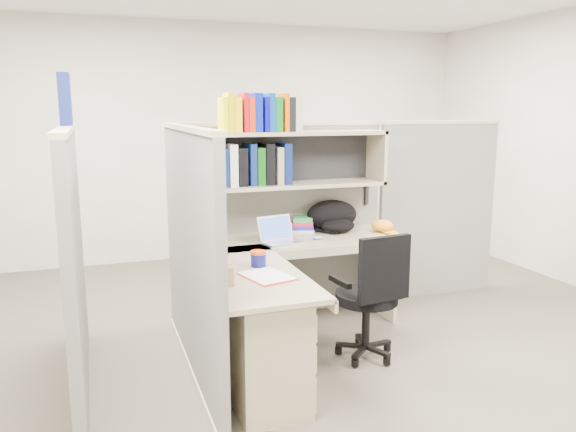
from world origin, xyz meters
name	(u,v)px	position (x,y,z in m)	size (l,w,h in m)	color
ground	(320,354)	(0.00, 0.00, 0.00)	(6.00, 6.00, 0.00)	#3A362C
room_shell	(322,126)	(0.00, 0.00, 1.62)	(6.00, 6.00, 6.00)	#ADA99C
cubicle	(252,222)	(-0.37, 0.45, 0.91)	(3.79, 1.84, 1.95)	slate
desk	(278,316)	(-0.41, -0.29, 0.44)	(1.74, 1.75, 0.73)	gray
laptop	(282,230)	(-0.14, 0.43, 0.83)	(0.29, 0.29, 0.21)	silver
backpack	(335,216)	(0.41, 0.69, 0.86)	(0.43, 0.34, 0.26)	black
orange_cap	(382,226)	(0.78, 0.55, 0.78)	(0.18, 0.21, 0.10)	orange
snack_canister	(258,258)	(-0.49, -0.12, 0.78)	(0.10, 0.10, 0.10)	#0E1054
tissue_box	(222,270)	(-0.80, -0.43, 0.82)	(0.11, 0.11, 0.18)	#947954
mouse	(318,238)	(0.17, 0.46, 0.75)	(0.08, 0.05, 0.03)	#7E98B3
paper_cup	(288,229)	(0.00, 0.69, 0.78)	(0.07, 0.07, 0.10)	white
book_stack	(302,224)	(0.16, 0.80, 0.79)	(0.19, 0.25, 0.12)	gray
loose_paper	(267,276)	(-0.50, -0.34, 0.73)	(0.23, 0.31, 0.00)	white
task_chair	(369,315)	(0.28, -0.20, 0.33)	(0.50, 0.46, 0.92)	black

